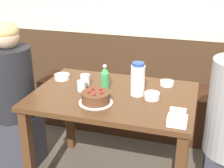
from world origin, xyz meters
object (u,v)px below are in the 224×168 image
Objects in this scene: soju_bottle at (105,78)px; bowl_side_dish at (167,83)px; bowl_rice_small at (62,77)px; water_pitcher at (138,79)px; bowl_soup_white at (152,96)px; glass_water_tall at (81,86)px; birthday_cake at (96,98)px; glass_tumbler_short at (85,80)px; bench_seat at (138,108)px; person_pale_blue_shirt at (14,101)px; napkin_holder at (177,119)px.

bowl_side_dish is (0.42, 0.20, -0.07)m from soju_bottle.
bowl_rice_small is 1.15× the size of bowl_side_dish.
water_pitcher is 0.15m from bowl_soup_white.
birthday_cake is at bearing -44.00° from glass_water_tall.
bowl_side_dish is 1.21× the size of glass_tumbler_short.
person_pale_blue_shirt reaches higher than bench_seat.
glass_water_tall is (-0.56, -0.28, 0.02)m from bowl_side_dish.
birthday_cake is 0.96× the size of water_pitcher.
bowl_rice_small is at bearing 163.19° from glass_tumbler_short.
soju_bottle is at bearing 29.91° from glass_water_tall.
bowl_side_dish is at bearing 12.99° from person_pale_blue_shirt.
water_pitcher reaches higher than glass_tumbler_short.
water_pitcher is at bearing -126.55° from bowl_side_dish.
bowl_soup_white is at bearing -72.25° from bench_seat.
person_pale_blue_shirt is at bearing -171.52° from glass_tumbler_short.
glass_water_tall is at bearing -105.30° from bench_seat.
glass_tumbler_short is at bearing -108.15° from bench_seat.
bowl_soup_white is 0.75m from bowl_rice_small.
bowl_soup_white reaches higher than bowl_side_dish.
glass_tumbler_short is (-0.01, 0.10, 0.00)m from glass_water_tall.
birthday_cake is 2.67× the size of glass_tumbler_short.
birthday_cake is 0.51m from bowl_rice_small.
glass_tumbler_short is at bearing 123.95° from birthday_cake.
birthday_cake is 0.55m from napkin_holder.
napkin_holder is (0.46, -1.15, 0.54)m from bench_seat.
napkin_holder is at bearing -67.90° from bench_seat.
birthday_cake is at bearing 165.21° from napkin_holder.
person_pale_blue_shirt reaches higher than soju_bottle.
napkin_holder is at bearing -14.79° from birthday_cake.
glass_tumbler_short is at bearing 8.48° from person_pale_blue_shirt.
water_pitcher is 0.47m from napkin_holder.
bowl_rice_small is at bearing 169.18° from water_pitcher.
bowl_soup_white is (0.34, 0.17, -0.01)m from birthday_cake.
bowl_side_dish is at bearing 53.45° from water_pitcher.
bowl_rice_small is at bearing 167.30° from soju_bottle.
person_pale_blue_shirt is (-1.08, 0.01, -0.19)m from bowl_soup_white.
soju_bottle is 1.74× the size of bowl_soup_white.
glass_water_tall reaches higher than bowl_side_dish.
soju_bottle is at bearing -6.79° from glass_tumbler_short.
bowl_soup_white reaches higher than bowl_rice_small.
napkin_holder is 1.04m from bowl_rice_small.
bench_seat is 1.14m from birthday_cake.
glass_tumbler_short is (-0.40, 0.05, -0.07)m from water_pitcher.
water_pitcher reaches higher than glass_water_tall.
person_pale_blue_shirt reaches higher than glass_tumbler_short.
bowl_soup_white is at bearing 26.47° from birthday_cake.
bowl_side_dish is 1.19m from person_pale_blue_shirt.
soju_bottle is 0.37m from bowl_soup_white.
water_pitcher is 0.64m from bowl_rice_small.
person_pale_blue_shirt is at bearing -178.08° from water_pitcher.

